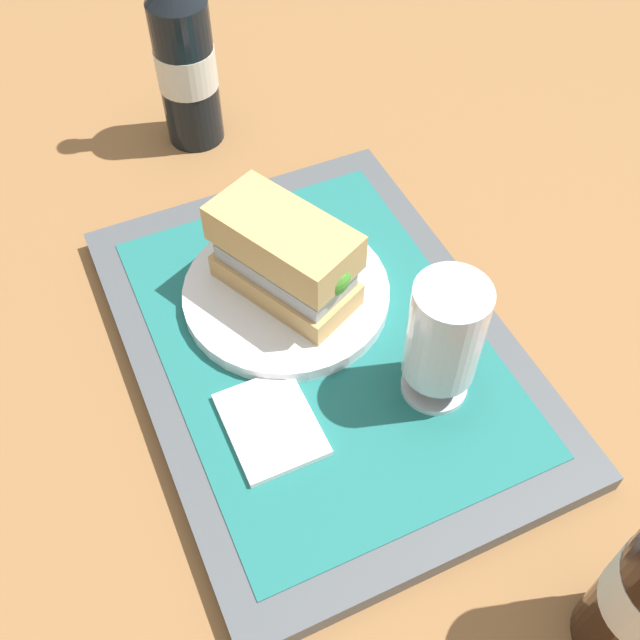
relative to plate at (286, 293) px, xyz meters
name	(u,v)px	position (x,y,z in m)	size (l,w,h in m)	color
ground_plane	(320,354)	(0.06, 0.01, -0.03)	(3.00, 3.00, 0.00)	olive
tray	(320,348)	(0.06, 0.01, -0.02)	(0.44, 0.32, 0.02)	#4C5156
placemat	(320,340)	(0.06, 0.01, -0.01)	(0.38, 0.27, 0.00)	#1E6B66
plate	(286,293)	(0.00, 0.00, 0.00)	(0.19, 0.19, 0.01)	white
sandwich	(287,258)	(0.00, 0.00, 0.05)	(0.14, 0.11, 0.08)	tan
beer_glass	(444,340)	(0.14, 0.07, 0.06)	(0.06, 0.06, 0.12)	silver
napkin_folded	(271,424)	(0.12, -0.06, 0.00)	(0.09, 0.07, 0.01)	white
second_bottle	(181,57)	(-0.29, 0.00, 0.08)	(0.07, 0.07, 0.27)	black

